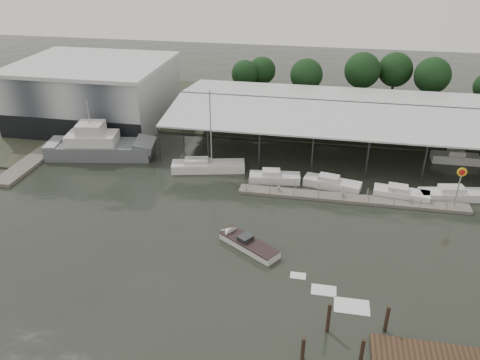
% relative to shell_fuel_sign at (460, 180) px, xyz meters
% --- Properties ---
extents(ground, '(200.00, 200.00, 0.00)m').
position_rel_shell_fuel_sign_xyz_m(ground, '(-27.00, -9.99, -3.93)').
color(ground, black).
rests_on(ground, ground).
extents(land_strip_far, '(140.00, 30.00, 0.30)m').
position_rel_shell_fuel_sign_xyz_m(land_strip_far, '(-27.00, 32.01, -3.83)').
color(land_strip_far, '#3D4131').
rests_on(land_strip_far, ground).
extents(land_strip_west, '(20.00, 40.00, 0.30)m').
position_rel_shell_fuel_sign_xyz_m(land_strip_west, '(-67.00, 20.01, -3.83)').
color(land_strip_west, '#3D4131').
rests_on(land_strip_west, ground).
extents(storage_warehouse, '(24.50, 20.50, 10.50)m').
position_rel_shell_fuel_sign_xyz_m(storage_warehouse, '(-55.00, 19.95, 1.36)').
color(storage_warehouse, '#A6ACB1').
rests_on(storage_warehouse, ground).
extents(covered_boat_shed, '(58.24, 24.00, 6.96)m').
position_rel_shell_fuel_sign_xyz_m(covered_boat_shed, '(-10.00, 18.01, 2.20)').
color(covered_boat_shed, silver).
rests_on(covered_boat_shed, ground).
extents(trawler_dock, '(3.00, 18.00, 0.50)m').
position_rel_shell_fuel_sign_xyz_m(trawler_dock, '(-57.00, 4.01, -3.68)').
color(trawler_dock, slate).
rests_on(trawler_dock, ground).
extents(floating_dock, '(28.00, 2.00, 1.40)m').
position_rel_shell_fuel_sign_xyz_m(floating_dock, '(-12.00, 0.01, -3.72)').
color(floating_dock, slate).
rests_on(floating_dock, ground).
extents(shell_fuel_sign, '(1.10, 0.18, 5.55)m').
position_rel_shell_fuel_sign_xyz_m(shell_fuel_sign, '(0.00, 0.00, 0.00)').
color(shell_fuel_sign, gray).
rests_on(shell_fuel_sign, ground).
extents(grey_trawler, '(16.30, 7.30, 8.84)m').
position_rel_shell_fuel_sign_xyz_m(grey_trawler, '(-48.15, 6.54, -2.35)').
color(grey_trawler, '#595D63').
rests_on(grey_trawler, ground).
extents(white_sailboat, '(10.38, 4.70, 11.69)m').
position_rel_shell_fuel_sign_xyz_m(white_sailboat, '(-31.55, 4.76, -3.29)').
color(white_sailboat, silver).
rests_on(white_sailboat, ground).
extents(speedboat_underway, '(16.39, 11.33, 2.00)m').
position_rel_shell_fuel_sign_xyz_m(speedboat_underway, '(-23.24, -11.86, -3.53)').
color(speedboat_underway, silver).
rests_on(speedboat_underway, ground).
extents(moored_cruiser_0, '(6.88, 2.94, 1.70)m').
position_rel_shell_fuel_sign_xyz_m(moored_cruiser_0, '(-21.96, 3.23, -3.31)').
color(moored_cruiser_0, silver).
rests_on(moored_cruiser_0, ground).
extents(moored_cruiser_1, '(7.59, 3.76, 1.70)m').
position_rel_shell_fuel_sign_xyz_m(moored_cruiser_1, '(-14.42, 2.94, -3.31)').
color(moored_cruiser_1, silver).
rests_on(moored_cruiser_1, ground).
extents(moored_cruiser_2, '(6.92, 3.07, 1.70)m').
position_rel_shell_fuel_sign_xyz_m(moored_cruiser_2, '(-5.92, 1.75, -3.31)').
color(moored_cruiser_2, silver).
rests_on(moored_cruiser_2, ground).
extents(moored_cruiser_3, '(8.82, 3.62, 1.70)m').
position_rel_shell_fuel_sign_xyz_m(moored_cruiser_3, '(0.58, 2.76, -3.31)').
color(moored_cruiser_3, silver).
rests_on(moored_cruiser_3, ground).
extents(mooring_pilings, '(6.86, 9.05, 3.52)m').
position_rel_shell_fuel_sign_xyz_m(mooring_pilings, '(-13.09, -25.75, -2.92)').
color(mooring_pilings, '#37281B').
rests_on(mooring_pilings, ground).
extents(horizon_tree_line, '(64.51, 11.50, 10.03)m').
position_rel_shell_fuel_sign_xyz_m(horizon_tree_line, '(-4.45, 37.99, 2.10)').
color(horizon_tree_line, '#2F1F15').
rests_on(horizon_tree_line, ground).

